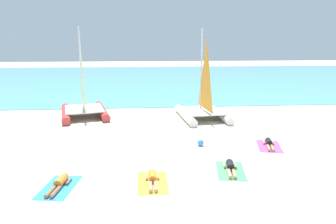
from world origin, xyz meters
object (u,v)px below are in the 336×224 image
(sunbather_center_left, at_px, (153,178))
(towel_center_left, at_px, (153,182))
(beach_ball, at_px, (201,143))
(sailboat_red, at_px, (84,104))
(sunbather_rightmost, at_px, (269,143))
(towel_center_right, at_px, (231,171))
(towel_rightmost, at_px, (269,146))
(sunbather_leftmost, at_px, (60,183))
(towel_leftmost, at_px, (59,187))
(sunbather_center_right, at_px, (230,167))
(sailboat_white, at_px, (203,106))

(sunbather_center_left, bearing_deg, towel_center_left, -90.00)
(towel_center_left, relative_size, beach_ball, 5.85)
(sailboat_red, relative_size, sunbather_rightmost, 3.98)
(sailboat_red, height_order, sunbather_center_left, sailboat_red)
(towel_center_right, bearing_deg, sunbather_rightmost, 44.95)
(towel_center_right, height_order, towel_rightmost, same)
(sunbather_center_left, bearing_deg, towel_rightmost, 29.88)
(towel_center_left, relative_size, towel_rightmost, 1.00)
(towel_rightmost, height_order, beach_ball, beach_ball)
(sunbather_leftmost, relative_size, towel_center_right, 0.82)
(towel_center_left, bearing_deg, beach_ball, 56.72)
(towel_leftmost, xyz_separation_m, sunbather_leftmost, (0.01, 0.07, 0.13))
(towel_center_right, relative_size, sunbather_center_right, 1.21)
(towel_leftmost, relative_size, sunbather_center_left, 1.22)
(sailboat_red, bearing_deg, towel_center_right, -66.29)
(towel_center_right, relative_size, beach_ball, 5.85)
(towel_rightmost, relative_size, sunbather_rightmost, 1.23)
(towel_center_left, distance_m, sunbather_center_right, 3.32)
(sailboat_white, relative_size, towel_center_left, 3.13)
(beach_ball, bearing_deg, towel_center_right, -78.05)
(sailboat_red, height_order, sunbather_leftmost, sailboat_red)
(towel_center_left, height_order, sunbather_center_right, sunbather_center_right)
(sunbather_rightmost, bearing_deg, beach_ball, -170.01)
(sunbather_leftmost, height_order, towel_center_right, sunbather_leftmost)
(towel_rightmost, bearing_deg, sailboat_red, 145.62)
(sunbather_leftmost, relative_size, sunbather_rightmost, 1.01)
(sailboat_red, xyz_separation_m, towel_rightmost, (10.38, -7.10, -0.91))
(towel_leftmost, bearing_deg, sailboat_red, 95.60)
(sailboat_white, xyz_separation_m, sunbather_rightmost, (2.25, -5.80, -0.75))
(towel_center_right, distance_m, sunbather_rightmost, 3.93)
(towel_center_left, distance_m, sunbather_rightmost, 6.96)
(beach_ball, bearing_deg, towel_rightmost, -6.12)
(sailboat_red, height_order, towel_leftmost, sailboat_red)
(towel_center_right, relative_size, towel_rightmost, 1.00)
(sunbather_leftmost, distance_m, towel_rightmost, 9.97)
(sunbather_center_left, bearing_deg, sunbather_rightmost, 30.27)
(sunbather_center_left, relative_size, beach_ball, 4.80)
(towel_leftmost, distance_m, towel_center_left, 3.38)
(sailboat_red, xyz_separation_m, beach_ball, (6.96, -6.73, -0.76))
(sailboat_red, bearing_deg, sunbather_rightmost, -48.19)
(sunbather_center_right, distance_m, towel_rightmost, 3.82)
(sailboat_white, relative_size, towel_center_right, 3.13)
(sunbather_center_left, relative_size, sunbather_center_right, 1.00)
(sunbather_center_left, distance_m, towel_center_right, 3.28)
(sailboat_white, relative_size, beach_ball, 18.32)
(sailboat_white, bearing_deg, beach_ball, -107.72)
(sunbather_leftmost, height_order, towel_center_left, sunbather_leftmost)
(towel_leftmost, height_order, towel_rightmost, same)
(sunbather_center_left, xyz_separation_m, towel_rightmost, (5.96, 3.44, -0.13))
(sailboat_white, height_order, towel_center_left, sailboat_white)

